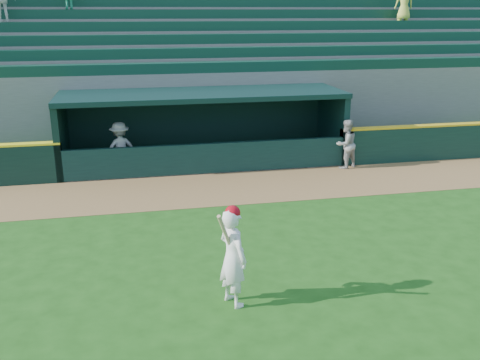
# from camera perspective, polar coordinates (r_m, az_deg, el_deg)

# --- Properties ---
(ground) EXTENTS (120.00, 120.00, 0.00)m
(ground) POSITION_cam_1_polar(r_m,az_deg,el_deg) (11.35, 1.66, -8.68)
(ground) COLOR #1C4C13
(ground) RESTS_ON ground
(warning_track) EXTENTS (40.00, 3.00, 0.01)m
(warning_track) POSITION_cam_1_polar(r_m,az_deg,el_deg) (15.81, -2.43, -0.92)
(warning_track) COLOR olive
(warning_track) RESTS_ON ground
(dugout_player_front) EXTENTS (0.97, 0.87, 1.63)m
(dugout_player_front) POSITION_cam_1_polar(r_m,az_deg,el_deg) (18.04, 11.24, 3.79)
(dugout_player_front) COLOR gray
(dugout_player_front) RESTS_ON ground
(dugout_player_inside) EXTENTS (1.23, 0.92, 1.69)m
(dugout_player_inside) POSITION_cam_1_polar(r_m,az_deg,el_deg) (17.45, -12.65, 3.32)
(dugout_player_inside) COLOR gray
(dugout_player_inside) RESTS_ON ground
(dugout) EXTENTS (9.40, 2.80, 2.46)m
(dugout) POSITION_cam_1_polar(r_m,az_deg,el_deg) (18.43, -4.06, 6.10)
(dugout) COLOR #61615C
(dugout) RESTS_ON ground
(stands) EXTENTS (34.50, 6.26, 7.57)m
(stands) POSITION_cam_1_polar(r_m,az_deg,el_deg) (22.74, -5.79, 10.93)
(stands) COLOR slate
(stands) RESTS_ON ground
(batter_at_plate) EXTENTS (0.68, 0.83, 1.89)m
(batter_at_plate) POSITION_cam_1_polar(r_m,az_deg,el_deg) (9.44, -0.78, -8.07)
(batter_at_plate) COLOR white
(batter_at_plate) RESTS_ON ground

